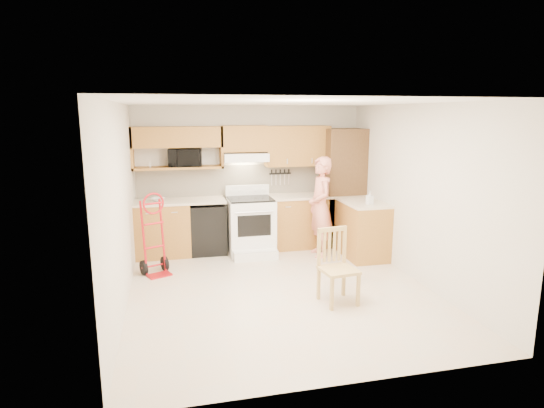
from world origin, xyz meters
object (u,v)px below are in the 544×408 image
object	(u,v)px
microwave	(185,157)
person	(320,207)
hand_truck	(155,238)
range	(251,221)
dining_chair	(339,267)

from	to	relation	value
microwave	person	size ratio (longest dim) A/B	0.33
person	hand_truck	size ratio (longest dim) A/B	1.50
range	person	world-z (taller)	person
microwave	person	bearing A→B (deg)	-12.89
range	person	bearing A→B (deg)	-17.75
microwave	person	world-z (taller)	microwave
microwave	range	xyz separation A→B (m)	(1.05, -0.38, -1.07)
hand_truck	person	bearing A→B (deg)	-16.21
microwave	person	distance (m)	2.41
microwave	dining_chair	world-z (taller)	microwave
microwave	hand_truck	world-z (taller)	microwave
microwave	range	world-z (taller)	microwave
microwave	dining_chair	bearing A→B (deg)	-50.81
hand_truck	dining_chair	world-z (taller)	hand_truck
microwave	dining_chair	size ratio (longest dim) A/B	0.58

